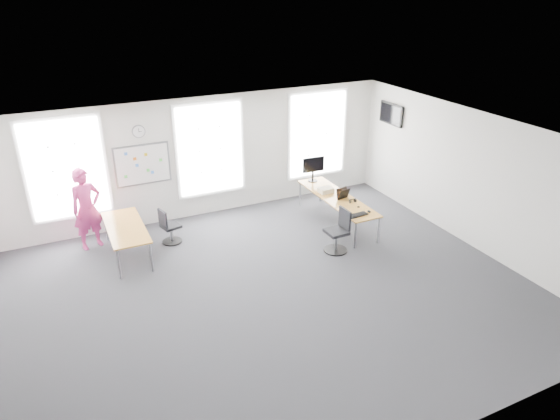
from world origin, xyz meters
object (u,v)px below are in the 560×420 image
desk_left (126,229)px  chair_left (169,228)px  monitor (313,167)px  headphones (353,201)px  chair_right (339,233)px  keyboard (358,215)px  person (87,209)px  desk_right (337,199)px

desk_left → chair_left: size_ratio=2.26×
chair_left → monitor: 4.05m
chair_left → headphones: bearing=-119.7°
chair_right → keyboard: bearing=102.8°
chair_left → headphones: (4.14, -1.16, 0.35)m
chair_left → headphones: size_ratio=4.86×
desk_left → monitor: (4.91, 0.64, 0.43)m
desk_left → monitor: bearing=7.4°
desk_left → chair_left: bearing=10.6°
keyboard → chair_left: bearing=149.2°
keyboard → chair_right: bearing=-171.4°
headphones → monitor: (-0.18, 1.61, 0.35)m
desk_left → keyboard: size_ratio=3.91×
person → keyboard: 5.97m
person → headphones: size_ratio=10.68×
headphones → chair_right: bearing=-129.3°
desk_right → keyboard: 1.10m
desk_right → chair_left: 4.05m
chair_right → person: person is taller
desk_right → chair_left: chair_left is taller
desk_right → chair_left: bearing=169.9°
chair_right → chair_left: bearing=-122.2°
desk_right → person: bearing=166.9°
person → keyboard: bearing=-41.8°
desk_left → monitor: 4.97m
chair_left → person: size_ratio=0.46×
keyboard → monitor: bearing=81.6°
desk_right → person: person is taller
chair_left → person: (-1.61, 0.59, 0.56)m
chair_right → keyboard: chair_right is taller
keyboard → person: bearing=150.6°
desk_right → desk_left: size_ratio=1.45×
desk_right → chair_right: bearing=-119.4°
desk_left → chair_right: size_ratio=1.95×
chair_right → monitor: (0.68, 2.41, 0.64)m
desk_left → chair_right: (4.23, -1.77, -0.21)m
chair_left → person: person is taller
chair_right → chair_left: chair_right is taller
chair_right → keyboard: (0.57, 0.15, 0.26)m
desk_right → headphones: (0.16, -0.44, 0.09)m
desk_right → keyboard: size_ratio=5.69×
headphones → person: bearing=170.9°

